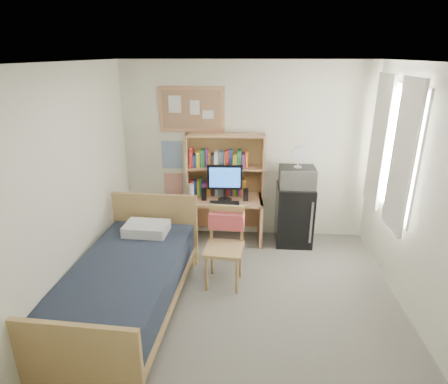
# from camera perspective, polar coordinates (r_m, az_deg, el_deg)

# --- Properties ---
(floor) EXTENTS (3.60, 4.20, 0.02)m
(floor) POSITION_cam_1_polar(r_m,az_deg,el_deg) (4.23, 2.67, -18.97)
(floor) COLOR slate
(floor) RESTS_ON ground
(ceiling) EXTENTS (3.60, 4.20, 0.02)m
(ceiling) POSITION_cam_1_polar(r_m,az_deg,el_deg) (3.27, 3.46, 19.07)
(ceiling) COLOR white
(ceiling) RESTS_ON wall_back
(wall_back) EXTENTS (3.60, 0.04, 2.60)m
(wall_back) POSITION_cam_1_polar(r_m,az_deg,el_deg) (5.55, 3.31, 6.02)
(wall_back) COLOR white
(wall_back) RESTS_ON floor
(wall_left) EXTENTS (0.04, 4.20, 2.60)m
(wall_left) POSITION_cam_1_polar(r_m,az_deg,el_deg) (3.99, -23.81, -1.57)
(wall_left) COLOR white
(wall_left) RESTS_ON floor
(wall_right) EXTENTS (0.04, 4.20, 2.60)m
(wall_right) POSITION_cam_1_polar(r_m,az_deg,el_deg) (3.97, 29.99, -2.71)
(wall_right) COLOR white
(wall_right) RESTS_ON floor
(window_unit) EXTENTS (0.10, 1.40, 1.70)m
(window_unit) POSITION_cam_1_polar(r_m,az_deg,el_deg) (4.92, 24.26, 5.98)
(window_unit) COLOR white
(window_unit) RESTS_ON wall_right
(curtain_left) EXTENTS (0.04, 0.55, 1.70)m
(curtain_left) POSITION_cam_1_polar(r_m,az_deg,el_deg) (4.54, 25.56, 4.71)
(curtain_left) COLOR white
(curtain_left) RESTS_ON wall_right
(curtain_right) EXTENTS (0.04, 0.55, 1.70)m
(curtain_right) POSITION_cam_1_polar(r_m,az_deg,el_deg) (5.27, 22.52, 7.10)
(curtain_right) COLOR white
(curtain_right) RESTS_ON wall_right
(bulletin_board) EXTENTS (0.94, 0.03, 0.64)m
(bulletin_board) POSITION_cam_1_polar(r_m,az_deg,el_deg) (5.47, -4.95, 12.40)
(bulletin_board) COLOR #A07854
(bulletin_board) RESTS_ON wall_back
(poster_wave) EXTENTS (0.30, 0.01, 0.42)m
(poster_wave) POSITION_cam_1_polar(r_m,az_deg,el_deg) (5.66, -7.95, 5.64)
(poster_wave) COLOR #295FA5
(poster_wave) RESTS_ON wall_back
(poster_japan) EXTENTS (0.28, 0.01, 0.36)m
(poster_japan) POSITION_cam_1_polar(r_m,az_deg,el_deg) (5.80, -7.73, 1.14)
(poster_japan) COLOR red
(poster_japan) RESTS_ON wall_back
(desk) EXTENTS (1.11, 0.58, 0.68)m
(desk) POSITION_cam_1_polar(r_m,az_deg,el_deg) (5.59, 0.15, -4.26)
(desk) COLOR tan
(desk) RESTS_ON floor
(desk_chair) EXTENTS (0.53, 0.53, 0.97)m
(desk_chair) POSITION_cam_1_polar(r_m,az_deg,el_deg) (4.52, -0.01, -8.56)
(desk_chair) COLOR tan
(desk_chair) RESTS_ON floor
(mini_fridge) EXTENTS (0.53, 0.53, 0.89)m
(mini_fridge) POSITION_cam_1_polar(r_m,az_deg,el_deg) (5.60, 10.64, -3.41)
(mini_fridge) COLOR black
(mini_fridge) RESTS_ON floor
(bed) EXTENTS (1.22, 2.23, 0.60)m
(bed) POSITION_cam_1_polar(r_m,az_deg,el_deg) (4.27, -14.63, -14.16)
(bed) COLOR #1A212F
(bed) RESTS_ON floor
(hutch) EXTENTS (1.13, 0.32, 0.92)m
(hutch) POSITION_cam_1_polar(r_m,az_deg,el_deg) (5.45, 0.20, 4.08)
(hutch) COLOR tan
(hutch) RESTS_ON desk
(monitor) EXTENTS (0.50, 0.06, 0.53)m
(monitor) POSITION_cam_1_polar(r_m,az_deg,el_deg) (5.31, 0.13, 1.43)
(monitor) COLOR black
(monitor) RESTS_ON desk
(keyboard) EXTENTS (0.42, 0.15, 0.02)m
(keyboard) POSITION_cam_1_polar(r_m,az_deg,el_deg) (5.27, 0.09, -1.70)
(keyboard) COLOR black
(keyboard) RESTS_ON desk
(speaker_left) EXTENTS (0.07, 0.07, 0.17)m
(speaker_left) POSITION_cam_1_polar(r_m,az_deg,el_deg) (5.39, -3.06, -0.35)
(speaker_left) COLOR black
(speaker_left) RESTS_ON desk
(speaker_right) EXTENTS (0.08, 0.08, 0.18)m
(speaker_right) POSITION_cam_1_polar(r_m,az_deg,el_deg) (5.37, 3.33, -0.39)
(speaker_right) COLOR black
(speaker_right) RESTS_ON desk
(water_bottle) EXTENTS (0.08, 0.08, 0.25)m
(water_bottle) POSITION_cam_1_polar(r_m,az_deg,el_deg) (5.36, -5.02, -0.08)
(water_bottle) COLOR white
(water_bottle) RESTS_ON desk
(hoodie) EXTENTS (0.44, 0.17, 0.21)m
(hoodie) POSITION_cam_1_polar(r_m,az_deg,el_deg) (4.57, 0.38, -4.42)
(hoodie) COLOR #F15B5E
(hoodie) RESTS_ON desk_chair
(microwave) EXTENTS (0.50, 0.38, 0.29)m
(microwave) POSITION_cam_1_polar(r_m,az_deg,el_deg) (5.38, 11.06, 2.24)
(microwave) COLOR #BCBCC1
(microwave) RESTS_ON mini_fridge
(desk_fan) EXTENTS (0.22, 0.22, 0.27)m
(desk_fan) POSITION_cam_1_polar(r_m,az_deg,el_deg) (5.30, 11.27, 5.11)
(desk_fan) COLOR white
(desk_fan) RESTS_ON microwave
(pillow) EXTENTS (0.54, 0.39, 0.12)m
(pillow) POSITION_cam_1_polar(r_m,az_deg,el_deg) (4.70, -11.74, -5.47)
(pillow) COLOR white
(pillow) RESTS_ON bed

